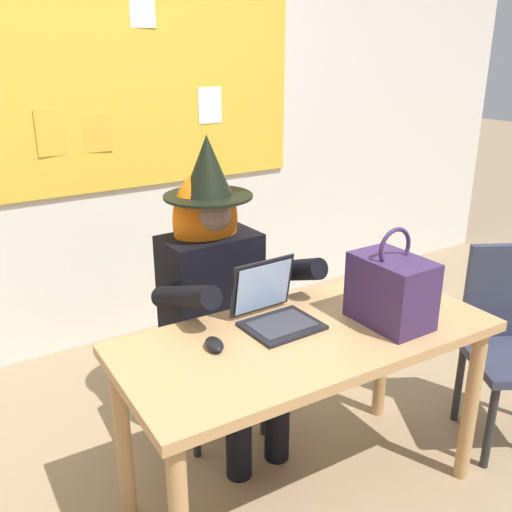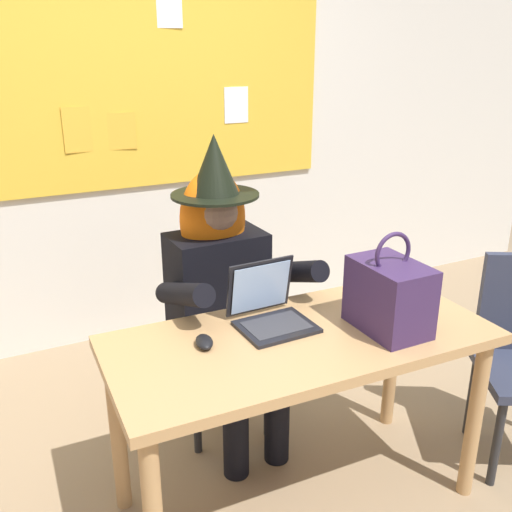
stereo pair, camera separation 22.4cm
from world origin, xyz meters
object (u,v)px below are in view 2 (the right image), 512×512
computer_mouse (204,342)px  coffee_mug (410,326)px  handbag (389,296)px  chair_at_desk (215,323)px  laptop (270,311)px  person_costumed (223,278)px  desk_main (301,359)px

computer_mouse → coffee_mug: bearing=-10.5°
computer_mouse → handbag: handbag is taller
chair_at_desk → handbag: size_ratio=2.37×
chair_at_desk → laptop: (0.00, -0.55, 0.30)m
person_costumed → coffee_mug: 0.85m
desk_main → chair_at_desk: 0.70m
chair_at_desk → person_costumed: size_ratio=0.64×
computer_mouse → desk_main: bearing=-1.9°
chair_at_desk → handbag: handbag is taller
chair_at_desk → person_costumed: 0.30m
chair_at_desk → coffee_mug: size_ratio=9.42×
person_costumed → handbag: bearing=28.4°
chair_at_desk → person_costumed: bearing=2.6°
laptop → coffee_mug: laptop is taller
coffee_mug → computer_mouse: bearing=158.2°
handbag → computer_mouse: bearing=164.7°
laptop → desk_main: bearing=-67.7°
laptop → handbag: 0.44m
desk_main → computer_mouse: computer_mouse is taller
handbag → coffee_mug: handbag is taller
person_costumed → laptop: (0.01, -0.42, 0.02)m
desk_main → person_costumed: (-0.07, 0.56, 0.13)m
chair_at_desk → handbag: 0.94m
chair_at_desk → desk_main: bearing=10.7°
laptop → coffee_mug: size_ratio=2.92×
computer_mouse → handbag: size_ratio=0.28×
person_costumed → computer_mouse: size_ratio=13.44×
computer_mouse → coffee_mug: 0.74m
person_costumed → computer_mouse: person_costumed is taller
desk_main → coffee_mug: bearing=-29.8°
desk_main → handbag: (0.31, -0.10, 0.24)m
desk_main → coffee_mug: coffee_mug is taller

